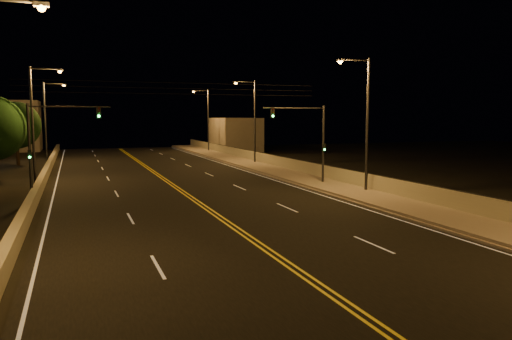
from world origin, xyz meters
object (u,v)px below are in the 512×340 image
object	(u,v)px
streetlight_3	(206,116)
traffic_signal_right	(312,136)
streetlight_1	(364,117)
streetlight_5	(36,117)
traffic_signal_left	(46,139)
streetlight_6	(47,116)
tree_2	(16,125)
streetlight_2	(252,116)

from	to	relation	value
streetlight_3	traffic_signal_right	bearing A→B (deg)	-92.28
streetlight_1	streetlight_3	world-z (taller)	same
streetlight_5	traffic_signal_left	distance (m)	9.27
streetlight_6	tree_2	size ratio (longest dim) A/B	1.33
streetlight_6	traffic_signal_right	size ratio (longest dim) A/B	1.50
streetlight_1	streetlight_5	size ratio (longest dim) A/B	1.00
streetlight_1	streetlight_2	bearing A→B (deg)	90.00
streetlight_5	traffic_signal_left	xyz separation A→B (m)	(1.12, -9.09, -1.44)
streetlight_5	streetlight_2	bearing A→B (deg)	22.03
streetlight_1	streetlight_5	bearing A→B (deg)	146.96
streetlight_2	streetlight_5	world-z (taller)	same
streetlight_3	traffic_signal_right	xyz separation A→B (m)	(-1.52, -38.06, -1.44)
streetlight_2	traffic_signal_left	bearing A→B (deg)	-138.86
streetlight_3	traffic_signal_right	size ratio (longest dim) A/B	1.50
traffic_signal_right	traffic_signal_left	bearing A→B (deg)	180.00
streetlight_2	streetlight_3	size ratio (longest dim) A/B	1.00
traffic_signal_right	tree_2	distance (m)	34.74
streetlight_1	streetlight_6	size ratio (longest dim) A/B	1.00
tree_2	streetlight_6	bearing A→B (deg)	39.84
streetlight_5	streetlight_1	bearing A→B (deg)	-33.04
streetlight_1	streetlight_6	world-z (taller)	same
traffic_signal_right	traffic_signal_left	xyz separation A→B (m)	(-18.82, 0.00, 0.00)
streetlight_1	streetlight_6	xyz separation A→B (m)	(-21.45, 33.45, 0.00)
streetlight_3	streetlight_6	size ratio (longest dim) A/B	1.00
traffic_signal_left	streetlight_1	bearing A→B (deg)	-13.46
streetlight_1	streetlight_3	bearing A→B (deg)	90.00
streetlight_1	traffic_signal_left	world-z (taller)	streetlight_1
streetlight_5	streetlight_6	bearing A→B (deg)	90.00
streetlight_1	traffic_signal_right	xyz separation A→B (m)	(-1.52, 4.87, -1.44)
streetlight_6	streetlight_1	bearing A→B (deg)	-57.33
streetlight_5	tree_2	size ratio (longest dim) A/B	1.33
traffic_signal_left	streetlight_5	bearing A→B (deg)	97.01
streetlight_5	traffic_signal_left	size ratio (longest dim) A/B	1.50
traffic_signal_left	tree_2	world-z (taller)	tree_2
streetlight_3	tree_2	distance (m)	27.36
streetlight_3	streetlight_6	distance (m)	23.45
streetlight_1	traffic_signal_right	world-z (taller)	streetlight_1
streetlight_2	traffic_signal_right	world-z (taller)	streetlight_2
streetlight_1	streetlight_5	world-z (taller)	same
streetlight_1	tree_2	xyz separation A→B (m)	(-24.54, 30.87, -0.96)
streetlight_1	traffic_signal_left	size ratio (longest dim) A/B	1.50
traffic_signal_left	streetlight_2	bearing A→B (deg)	41.14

